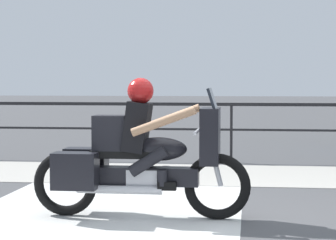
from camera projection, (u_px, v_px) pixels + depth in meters
ground_plane at (219, 219)px, 7.17m from camera, size 120.00×120.00×0.00m
sidewalk_band at (228, 175)px, 10.54m from camera, size 44.00×2.40×0.01m
crosswalk_band at (98, 219)px, 7.13m from camera, size 3.10×6.00×0.01m
fence_railing at (231, 115)px, 12.13m from camera, size 36.00×0.05×1.11m
motorcycle at (137, 156)px, 7.21m from camera, size 2.43×0.76×1.55m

